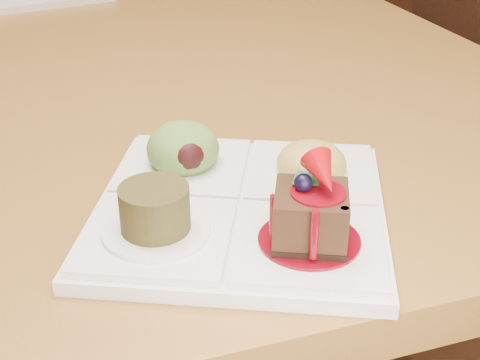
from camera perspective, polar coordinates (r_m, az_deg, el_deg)
name	(u,v)px	position (r m, az deg, el deg)	size (l,w,h in m)	color
ground	(128,332)	(1.59, -9.52, -12.69)	(6.00, 6.00, 0.00)	#552C18
dining_table	(98,42)	(1.26, -12.05, 11.46)	(1.00, 1.80, 0.75)	olive
chair_right	(417,73)	(1.61, 14.91, 8.82)	(0.43, 0.43, 0.92)	#311A10
sampler_plate	(239,195)	(0.55, -0.12, -1.32)	(0.31, 0.31, 0.09)	white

